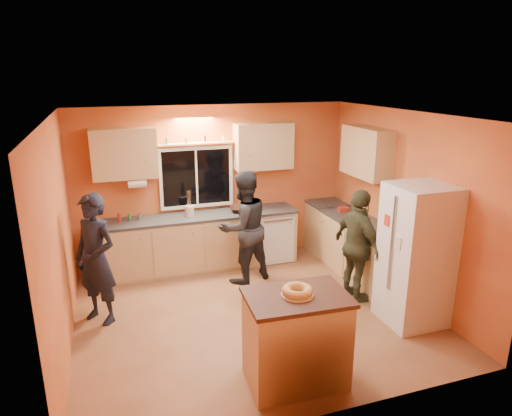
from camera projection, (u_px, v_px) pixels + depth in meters
name	position (u px, v px, depth m)	size (l,w,h in m)	color
ground	(252.00, 313.00, 6.08)	(4.50, 4.50, 0.00)	brown
room_shell	(251.00, 188.00, 6.03)	(4.54, 4.04, 2.61)	orange
back_counter	(221.00, 239.00, 7.50)	(4.23, 0.62, 0.90)	tan
right_counter	(363.00, 251.00, 7.00)	(0.62, 1.84, 0.90)	tan
refrigerator	(416.00, 255.00, 5.68)	(0.72, 0.70, 1.80)	silver
island	(296.00, 338.00, 4.62)	(1.06, 0.75, 0.99)	tan
bundt_pastry	(297.00, 291.00, 4.47)	(0.31, 0.31, 0.09)	tan
person_left	(96.00, 259.00, 5.69)	(0.62, 0.40, 1.69)	black
person_center	(244.00, 227.00, 6.82)	(0.84, 0.65, 1.72)	black
person_right	(358.00, 246.00, 6.24)	(0.94, 0.39, 1.60)	#2F3622
mixing_bowl	(240.00, 209.00, 7.45)	(0.34, 0.34, 0.08)	#311B10
utensil_crock	(190.00, 211.00, 7.19)	(0.14, 0.14, 0.17)	beige
potted_plant	(400.00, 230.00, 6.11)	(0.29, 0.25, 0.32)	gray
red_box	(343.00, 209.00, 7.44)	(0.16, 0.12, 0.07)	#AE2A1A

